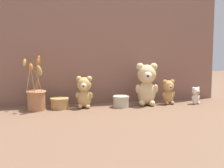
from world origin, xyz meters
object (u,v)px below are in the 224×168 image
teddy_bear_small (169,91)px  flower_vase (36,96)px  teddy_bear_medium (84,91)px  decorative_tin_tall (121,101)px  teddy_bear_large (147,83)px  decorative_tin_short (60,103)px  teddy_bear_tiny (196,95)px

teddy_bear_small → flower_vase: 0.81m
teddy_bear_small → flower_vase: (-0.81, 0.00, 0.00)m
teddy_bear_medium → decorative_tin_tall: 0.23m
teddy_bear_medium → teddy_bear_small: bearing=-0.1°
teddy_bear_medium → flower_vase: (-0.28, 0.00, -0.02)m
decorative_tin_tall → teddy_bear_large: bearing=8.1°
decorative_tin_short → decorative_tin_tall: bearing=-6.4°
flower_vase → decorative_tin_tall: (0.50, -0.03, -0.05)m
teddy_bear_tiny → flower_vase: (-0.98, 0.04, 0.02)m
teddy_bear_medium → flower_vase: size_ratio=0.61×
teddy_bear_large → decorative_tin_tall: (-0.17, -0.02, -0.10)m
teddy_bear_tiny → decorative_tin_short: teddy_bear_tiny is taller
teddy_bear_medium → decorative_tin_tall: bearing=-6.7°
flower_vase → decorative_tin_short: (0.13, 0.01, -0.05)m
teddy_bear_large → flower_vase: 0.67m
teddy_bear_small → teddy_bear_tiny: bearing=-12.2°
teddy_bear_medium → flower_vase: 0.28m
decorative_tin_tall → flower_vase: bearing=176.7°
teddy_bear_medium → decorative_tin_tall: teddy_bear_medium is taller
teddy_bear_large → decorative_tin_tall: bearing=-171.9°
teddy_bear_large → teddy_bear_medium: size_ratio=1.37×
decorative_tin_tall → decorative_tin_short: decorative_tin_tall is taller
teddy_bear_small → decorative_tin_tall: bearing=-175.6°
teddy_bear_tiny → teddy_bear_medium: bearing=176.9°
teddy_bear_large → decorative_tin_short: (-0.53, 0.02, -0.10)m
decorative_tin_tall → decorative_tin_short: size_ratio=0.90×
flower_vase → decorative_tin_short: bearing=5.2°
teddy_bear_tiny → flower_vase: 0.98m
teddy_bear_medium → decorative_tin_short: teddy_bear_medium is taller
teddy_bear_small → decorative_tin_tall: (-0.31, -0.02, -0.05)m
teddy_bear_medium → teddy_bear_small: size_ratio=1.23×
decorative_tin_tall → decorative_tin_short: bearing=173.6°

